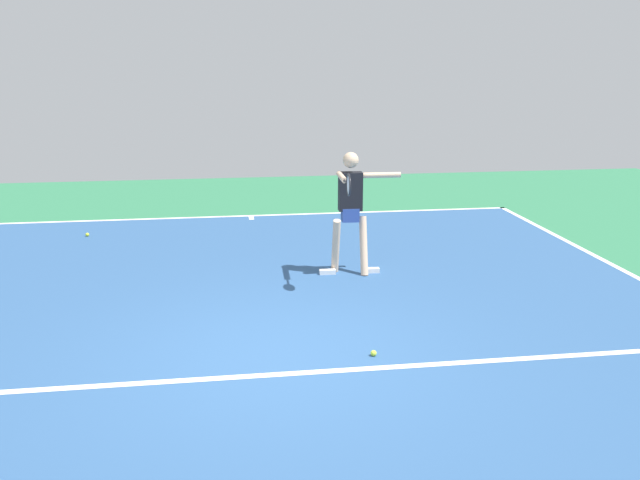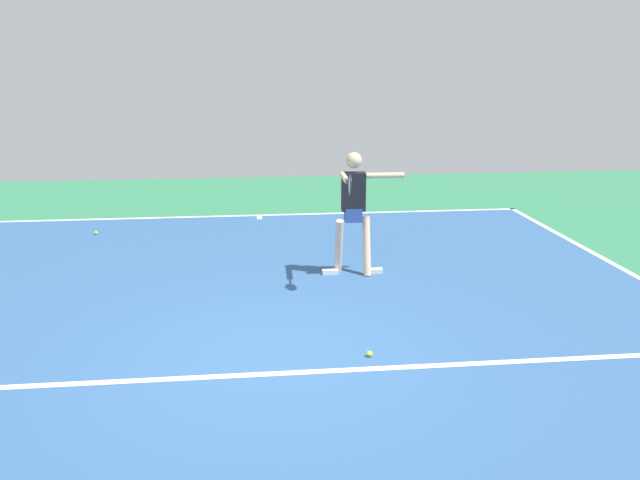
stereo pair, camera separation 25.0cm
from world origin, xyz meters
TOP-DOWN VIEW (x-y plane):
  - ground_plane at (0.00, 0.00)m, footprint 23.11×23.11m
  - court_surface at (0.00, 0.00)m, footprint 10.93×13.75m
  - court_line_baseline_near at (0.00, -6.83)m, footprint 10.93×0.10m
  - court_line_service at (0.00, 0.46)m, footprint 8.20×0.10m
  - court_line_centre_mark at (0.00, -6.63)m, footprint 0.10×0.30m
  - tennis_player at (-1.29, -2.70)m, footprint 1.18×1.24m
  - tennis_ball_centre_court at (-1.00, 0.16)m, footprint 0.07×0.07m
  - tennis_ball_far_corner at (3.00, -5.57)m, footprint 0.07×0.07m

SIDE VIEW (x-z plane):
  - ground_plane at x=0.00m, z-range 0.00..0.00m
  - court_surface at x=0.00m, z-range 0.00..0.00m
  - court_line_baseline_near at x=0.00m, z-range 0.00..0.01m
  - court_line_service at x=0.00m, z-range 0.00..0.01m
  - court_line_centre_mark at x=0.00m, z-range 0.00..0.01m
  - tennis_ball_centre_court at x=-1.00m, z-range 0.00..0.07m
  - tennis_ball_far_corner at x=3.00m, z-range 0.00..0.07m
  - tennis_player at x=-1.29m, z-range 0.14..1.97m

